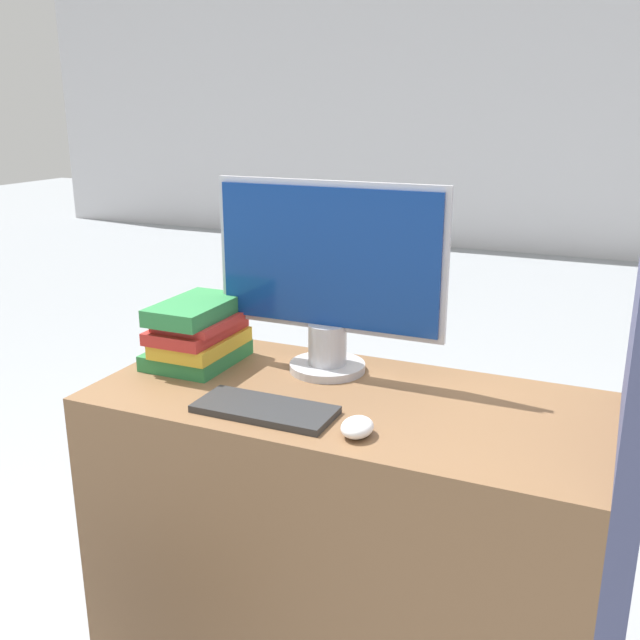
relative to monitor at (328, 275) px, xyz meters
The scene contains 7 objects.
wall_back 5.59m from the monitor, 88.95° to the left, with size 12.00×0.06×2.80m.
desk 0.64m from the monitor, 53.04° to the right, with size 1.17×0.56×0.74m.
carrel_divider 0.80m from the monitor, 10.86° to the right, with size 0.07×0.55×1.30m.
monitor is the anchor object (origin of this frame).
keyboard 0.38m from the monitor, 94.39° to the right, with size 0.31×0.13×0.02m.
mouse 0.44m from the monitor, 57.68° to the right, with size 0.07×0.08×0.04m.
book_stack 0.38m from the monitor, 164.85° to the right, with size 0.20×0.27×0.17m.
Camera 1 is at (0.56, -1.14, 1.39)m, focal length 40.00 mm.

